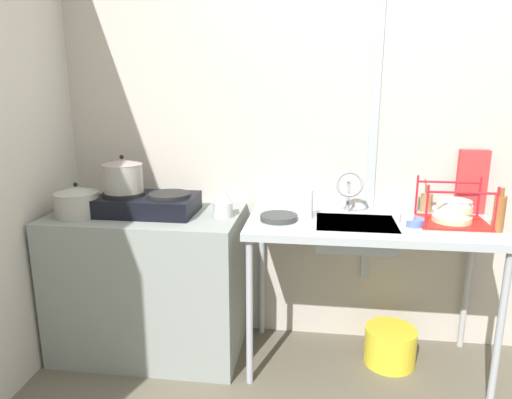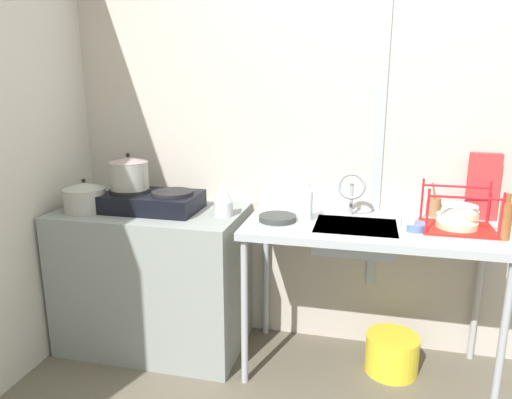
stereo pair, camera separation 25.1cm
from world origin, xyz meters
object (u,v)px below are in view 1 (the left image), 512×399
object	(u,v)px
bottle_by_sink	(308,204)
utensil_jar	(426,202)
cup_by_rack	(407,219)
cereal_box	(472,182)
small_bowl_on_drainboard	(413,222)
frying_pan	(279,217)
dish_rack	(453,213)
sink_basin	(356,233)
faucet	(349,186)
bucket_on_floor	(390,346)
bottle_by_rack	(499,213)
pot_on_left_burner	(123,175)
percolator	(223,201)
stove	(147,203)
pot_beside_stove	(77,201)

from	to	relation	value
bottle_by_sink	utensil_jar	size ratio (longest dim) A/B	1.06
cup_by_rack	cereal_box	bearing A→B (deg)	37.31
small_bowl_on_drainboard	cereal_box	bearing A→B (deg)	38.93
frying_pan	utensil_jar	bearing A→B (deg)	19.45
small_bowl_on_drainboard	cup_by_rack	bearing A→B (deg)	-164.80
dish_rack	bottle_by_sink	world-z (taller)	dish_rack
frying_pan	small_bowl_on_drainboard	size ratio (longest dim) A/B	1.65
sink_basin	cup_by_rack	xyz separation A→B (m)	(0.25, -0.01, 0.09)
small_bowl_on_drainboard	faucet	bearing A→B (deg)	155.63
faucet	bucket_on_floor	size ratio (longest dim) A/B	0.88
cup_by_rack	bottle_by_rack	size ratio (longest dim) A/B	0.32
pot_on_left_burner	small_bowl_on_drainboard	bearing A→B (deg)	-1.32
bottle_by_sink	cereal_box	world-z (taller)	cereal_box
pot_on_left_burner	utensil_jar	world-z (taller)	pot_on_left_burner
pot_on_left_burner	sink_basin	bearing A→B (deg)	-1.40
dish_rack	cup_by_rack	world-z (taller)	dish_rack
pot_on_left_burner	cup_by_rack	xyz separation A→B (m)	(1.54, -0.05, -0.18)
faucet	utensil_jar	bearing A→B (deg)	17.33
bottle_by_rack	percolator	bearing A→B (deg)	177.03
bottle_by_rack	small_bowl_on_drainboard	bearing A→B (deg)	172.06
utensil_jar	frying_pan	bearing A→B (deg)	-160.55
bottle_by_sink	dish_rack	bearing A→B (deg)	1.82
bottle_by_sink	frying_pan	bearing A→B (deg)	-165.02
stove	percolator	bearing A→B (deg)	-2.41
stove	cereal_box	xyz separation A→B (m)	(1.80, 0.25, 0.12)
dish_rack	small_bowl_on_drainboard	xyz separation A→B (m)	(-0.21, -0.06, -0.04)
pot_on_left_burner	cereal_box	distance (m)	1.95
percolator	dish_rack	world-z (taller)	dish_rack
pot_beside_stove	sink_basin	size ratio (longest dim) A/B	0.58
pot_on_left_burner	utensil_jar	bearing A→B (deg)	8.33
percolator	pot_beside_stove	bearing A→B (deg)	-173.39
pot_beside_stove	dish_rack	size ratio (longest dim) A/B	0.69
sink_basin	dish_rack	xyz separation A→B (m)	(0.50, 0.06, 0.12)
pot_beside_stove	cup_by_rack	xyz separation A→B (m)	(1.77, 0.07, -0.05)
percolator	sink_basin	bearing A→B (deg)	-1.04
frying_pan	small_bowl_on_drainboard	distance (m)	0.70
cup_by_rack	utensil_jar	size ratio (longest dim) A/B	0.37
pot_beside_stove	frying_pan	bearing A→B (deg)	3.63
stove	small_bowl_on_drainboard	distance (m)	1.44
percolator	bucket_on_floor	world-z (taller)	percolator
stove	pot_beside_stove	world-z (taller)	pot_beside_stove
faucet	cereal_box	size ratio (longest dim) A/B	0.71
pot_on_left_burner	pot_beside_stove	bearing A→B (deg)	-153.87
dish_rack	frying_pan	bearing A→B (deg)	-175.93
cereal_box	bucket_on_floor	bearing A→B (deg)	-148.37
utensil_jar	stove	bearing A→B (deg)	-170.98
pot_on_left_burner	percolator	size ratio (longest dim) A/B	1.22
pot_on_left_burner	small_bowl_on_drainboard	size ratio (longest dim) A/B	1.82
stove	cup_by_rack	distance (m)	1.41
faucet	bottle_by_rack	size ratio (longest dim) A/B	1.15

